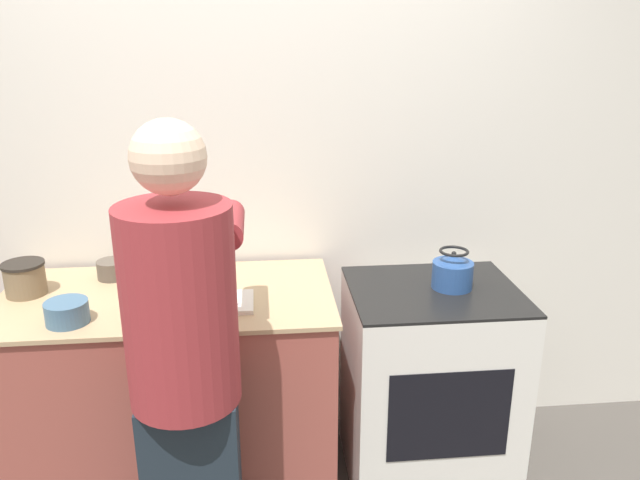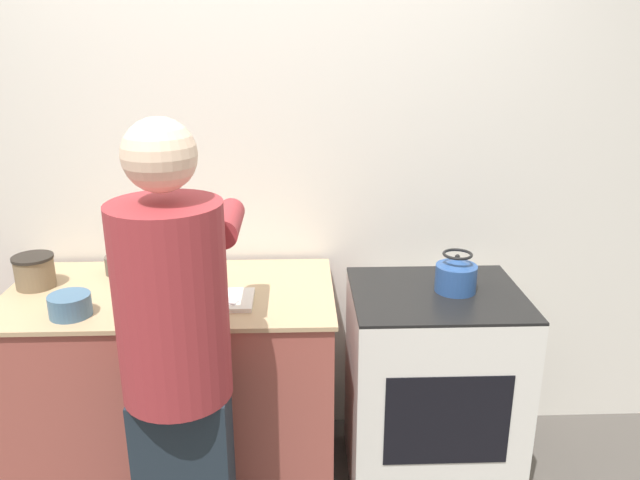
{
  "view_description": "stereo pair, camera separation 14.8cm",
  "coord_description": "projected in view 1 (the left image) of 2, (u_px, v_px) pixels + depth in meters",
  "views": [
    {
      "loc": [
        -0.01,
        -2.04,
        1.94
      ],
      "look_at": [
        0.22,
        0.24,
        1.16
      ],
      "focal_mm": 35.0,
      "sensor_mm": 36.0,
      "label": 1
    },
    {
      "loc": [
        0.14,
        -2.05,
        1.94
      ],
      "look_at": [
        0.22,
        0.24,
        1.16
      ],
      "focal_mm": 35.0,
      "sensor_mm": 36.0,
      "label": 2
    }
  ],
  "objects": [
    {
      "name": "wall_back",
      "position": [
        260.0,
        177.0,
        2.84
      ],
      "size": [
        8.0,
        0.05,
        2.6
      ],
      "color": "silver",
      "rests_on": "ground_plane"
    },
    {
      "name": "person",
      "position": [
        185.0,
        360.0,
        2.02
      ],
      "size": [
        0.41,
        0.64,
        1.7
      ],
      "color": "#1D2832",
      "rests_on": "ground_plane"
    },
    {
      "name": "bowl_prep",
      "position": [
        67.0,
        312.0,
        2.29
      ],
      "size": [
        0.16,
        0.16,
        0.08
      ],
      "color": "#426684",
      "rests_on": "counter"
    },
    {
      "name": "kettle",
      "position": [
        453.0,
        272.0,
        2.6
      ],
      "size": [
        0.17,
        0.17,
        0.17
      ],
      "color": "#284C8C",
      "rests_on": "oven"
    },
    {
      "name": "knife",
      "position": [
        210.0,
        301.0,
        2.43
      ],
      "size": [
        0.22,
        0.13,
        0.01
      ],
      "rotation": [
        0.0,
        0.0,
        -0.44
      ],
      "color": "silver",
      "rests_on": "cutting_board"
    },
    {
      "name": "canister_jar",
      "position": [
        25.0,
        278.0,
        2.52
      ],
      "size": [
        0.17,
        0.17,
        0.14
      ],
      "color": "#756047",
      "rests_on": "counter"
    },
    {
      "name": "oven",
      "position": [
        429.0,
        384.0,
        2.75
      ],
      "size": [
        0.71,
        0.6,
        0.91
      ],
      "color": "silver",
      "rests_on": "ground_plane"
    },
    {
      "name": "counter",
      "position": [
        174.0,
        392.0,
        2.68
      ],
      "size": [
        1.36,
        0.71,
        0.91
      ],
      "color": "#9E4C42",
      "rests_on": "ground_plane"
    },
    {
      "name": "cutting_board",
      "position": [
        211.0,
        303.0,
        2.44
      ],
      "size": [
        0.33,
        0.21,
        0.02
      ],
      "color": "silver",
      "rests_on": "counter"
    },
    {
      "name": "bowl_mixing",
      "position": [
        112.0,
        269.0,
        2.7
      ],
      "size": [
        0.13,
        0.13,
        0.08
      ],
      "color": "brown",
      "rests_on": "counter"
    }
  ]
}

